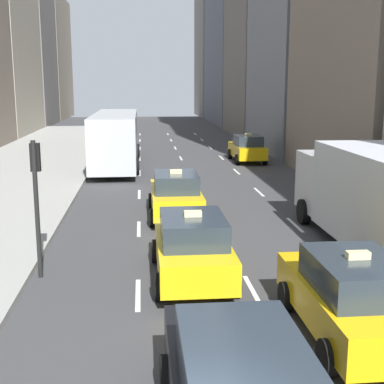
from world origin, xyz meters
TOP-DOWN VIEW (x-y plane):
  - sidewalk_left at (-7.00, 27.00)m, footprint 8.00×66.00m
  - lane_markings at (2.60, 23.00)m, footprint 5.72×56.00m
  - taxi_lead at (1.20, 15.54)m, footprint 2.02×4.40m
  - taxi_second at (4.00, 5.36)m, footprint 2.02×4.40m
  - taxi_third at (6.80, 29.98)m, footprint 2.02×4.40m
  - taxi_fourth at (1.20, 8.94)m, footprint 2.02×4.40m
  - city_bus at (-1.61, 28.62)m, footprint 2.80×11.61m
  - box_truck at (6.80, 10.93)m, footprint 2.58×8.40m
  - traffic_light_pole at (-2.75, 9.54)m, footprint 0.24×0.42m

SIDE VIEW (x-z plane):
  - lane_markings at x=2.60m, z-range 0.00..0.01m
  - sidewalk_left at x=-7.00m, z-range 0.00..0.15m
  - taxi_lead at x=1.20m, z-range -0.05..1.82m
  - taxi_second at x=4.00m, z-range -0.05..1.82m
  - taxi_third at x=6.80m, z-range -0.05..1.82m
  - taxi_fourth at x=1.20m, z-range -0.05..1.82m
  - box_truck at x=6.80m, z-range 0.14..3.29m
  - city_bus at x=-1.61m, z-range 0.16..3.41m
  - traffic_light_pole at x=-2.75m, z-range 0.61..4.21m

